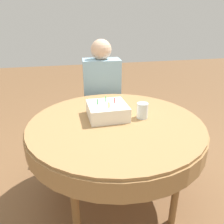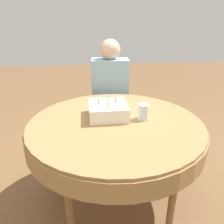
% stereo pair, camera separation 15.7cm
% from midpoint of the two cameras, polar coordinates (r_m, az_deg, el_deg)
% --- Properties ---
extents(ground_plane, '(12.00, 12.00, 0.00)m').
position_cam_midpoint_polar(ground_plane, '(1.99, -1.59, -21.25)').
color(ground_plane, brown).
extents(dining_table, '(1.27, 1.27, 0.71)m').
position_cam_midpoint_polar(dining_table, '(1.62, -1.83, -5.07)').
color(dining_table, '#9E7547').
rests_on(dining_table, ground_plane).
extents(chair, '(0.42, 0.42, 0.94)m').
position_cam_midpoint_polar(chair, '(2.50, -4.55, 2.36)').
color(chair, '#A37A4C').
rests_on(chair, ground_plane).
extents(person, '(0.40, 0.36, 1.22)m').
position_cam_midpoint_polar(person, '(2.34, -4.57, 6.76)').
color(person, '#DBB293').
rests_on(person, ground_plane).
extents(birthday_cake, '(0.28, 0.28, 0.15)m').
position_cam_midpoint_polar(birthday_cake, '(1.63, -3.99, 0.31)').
color(birthday_cake, white).
rests_on(birthday_cake, dining_table).
extents(drinking_glass, '(0.08, 0.08, 0.12)m').
position_cam_midpoint_polar(drinking_glass, '(1.62, 5.19, 0.33)').
color(drinking_glass, silver).
rests_on(drinking_glass, dining_table).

